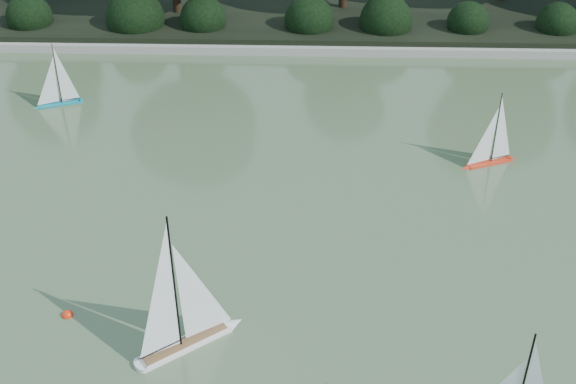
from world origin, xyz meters
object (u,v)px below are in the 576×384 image
Objects in this scene: sailboat_teal at (55,95)px; race_buoy at (67,315)px; sailboat_orange at (487,153)px; sailboat_white_b at (192,323)px.

race_buoy is at bearing -71.70° from sailboat_teal.
sailboat_orange reaches higher than sailboat_teal.
sailboat_white_b is 7.16m from sailboat_teal.
sailboat_orange is at bearing -14.58° from sailboat_teal.
sailboat_orange is 9.74× the size of race_buoy.
sailboat_white_b is at bearing -134.41° from sailboat_orange.
sailboat_teal is 6.15m from race_buoy.
race_buoy is at bearing -146.21° from sailboat_orange.
race_buoy is (-5.74, -3.84, -0.21)m from sailboat_orange.
sailboat_white_b is 5.94m from sailboat_orange.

